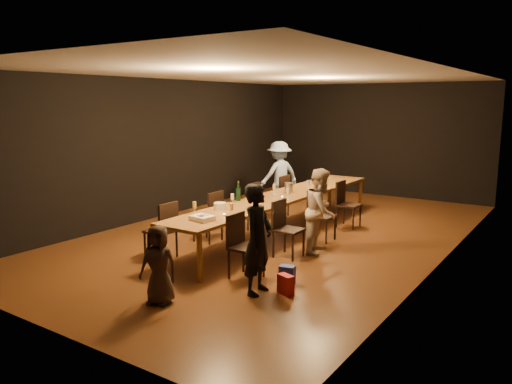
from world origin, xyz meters
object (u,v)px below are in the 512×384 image
Objects in this scene: chair_left_0 at (160,230)px; plate_stack at (220,206)px; chair_left_3 at (277,196)px; chair_left_1 at (208,216)px; man_blue at (279,174)px; ice_bucket at (289,188)px; woman_tan at (321,211)px; birthday_cake at (202,218)px; chair_left_2 at (246,205)px; champagne_bottle at (238,191)px; table at (282,198)px; chair_right_2 at (322,216)px; chair_right_3 at (349,204)px; child at (159,265)px; chair_right_1 at (289,229)px; chair_right_0 at (246,247)px; woman_birthday at (258,239)px.

plate_stack is at bearing -42.10° from chair_left_0.
chair_left_1 is at bearing -180.00° from chair_left_3.
ice_bucket is at bearing 60.87° from man_blue.
woman_tan reaches higher than birthday_cake.
chair_left_3 is at bearing 0.00° from chair_left_2.
ice_bucket reaches higher than chair_left_2.
birthday_cake is 0.99× the size of champagne_bottle.
table is 4.21× the size of woman_tan.
man_blue is at bearing 115.92° from birthday_cake.
chair_right_2 is 3.07m from man_blue.
chair_right_3 is at bearing -54.78° from chair_left_2.
chair_right_2 is 3.78m from child.
chair_right_1 is 1.35m from champagne_bottle.
chair_left_3 is 4.47× the size of plate_stack.
champagne_bottle is at bearing -140.61° from chair_right_0.
chair_left_3 is at bearing -154.72° from chair_right_0.
chair_right_1 is (0.00, 1.20, 0.00)m from chair_right_0.
plate_stack is at bearing -76.47° from champagne_bottle.
birthday_cake is 2.77m from ice_bucket.
chair_right_2 is at bearing 180.00° from chair_right_1.
child is at bearing -152.80° from chair_left_1.
man_blue is (-2.20, 0.91, 0.33)m from chair_right_3.
chair_left_1 is 0.92× the size of child.
chair_right_0 is 1.32m from plate_stack.
woman_birthday is 1.29m from birthday_cake.
chair_left_0 is at bearing -25.28° from chair_right_3.
table is 4.09× the size of woman_birthday.
chair_left_3 is at bearing 125.31° from table.
child is at bearing -82.78° from ice_bucket.
chair_left_0 is 1.20m from chair_left_1.
chair_right_1 is 3.99m from man_blue.
chair_right_3 is 1.30m from ice_bucket.
woman_tan is (0.30, -0.65, 0.25)m from chair_right_2.
woman_birthday is at bearing -100.01° from chair_left_0.
woman_tan is at bearing 60.64° from child.
chair_right_2 is at bearing 13.07° from woman_tan.
chair_right_1 is at bearing -0.00° from chair_right_3.
chair_right_3 is at bearing 68.63° from child.
ice_bucket is at bearing -46.41° from chair_right_3.
woman_birthday reaches higher than chair_left_1.
chair_right_3 is at bearing 180.00° from chair_right_1.
woman_tan is at bearing -132.82° from chair_left_3.
table is at bearing -81.06° from ice_bucket.
chair_right_0 is at bearing -0.00° from chair_right_1.
chair_left_1 is 1.00× the size of chair_left_2.
chair_right_0 and chair_left_1 have the same top height.
chair_right_1 is 4.75× the size of ice_bucket.
chair_left_1 is 1.78m from ice_bucket.
man_blue is (-0.50, 3.31, 0.33)m from chair_left_1.
woman_birthday reaches higher than plate_stack.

